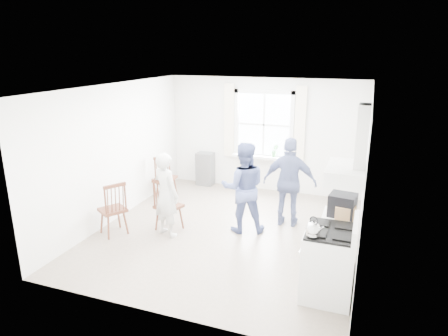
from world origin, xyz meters
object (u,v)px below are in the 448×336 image
windsor_chair_b (164,200)px  person_right (290,182)px  windsor_chair_c (114,204)px  person_mid (243,188)px  person_left (166,195)px  low_cabinet (338,242)px  stereo_stack (343,205)px  windsor_chair_a (164,173)px  gas_stove (329,262)px

windsor_chair_b → person_right: person_right is taller
windsor_chair_c → person_mid: (2.05, 0.98, 0.22)m
person_left → low_cabinet: bearing=-161.7°
stereo_stack → person_mid: (-1.75, 0.86, -0.23)m
person_left → windsor_chair_c: bearing=44.7°
windsor_chair_b → stereo_stack: bearing=-6.1°
low_cabinet → windsor_chair_a: (-3.88, 1.81, 0.13)m
person_mid → person_right: size_ratio=0.98×
gas_stove → stereo_stack: size_ratio=2.76×
person_mid → windsor_chair_b: bearing=2.2°
low_cabinet → gas_stove: bearing=-95.7°
person_mid → person_right: person_right is taller
person_mid → person_right: (0.73, 0.53, 0.01)m
person_right → windsor_chair_c: bearing=25.6°
windsor_chair_c → person_left: size_ratio=0.66×
stereo_stack → windsor_chair_c: bearing=-178.2°
gas_stove → windsor_chair_b: bearing=161.6°
low_cabinet → windsor_chair_b: size_ratio=0.90×
windsor_chair_b → windsor_chair_c: size_ratio=1.00×
stereo_stack → person_mid: 1.96m
windsor_chair_a → person_right: bearing=-8.9°
gas_stove → person_right: size_ratio=0.67×
person_left → person_mid: (1.22, 0.63, 0.07)m
windsor_chair_b → windsor_chair_c: (-0.74, -0.45, 0.00)m
stereo_stack → person_left: bearing=175.6°
windsor_chair_a → person_right: 2.91m
person_right → windsor_chair_b: bearing=24.5°
windsor_chair_a → person_right: person_right is taller
stereo_stack → person_mid: person_mid is taller
windsor_chair_a → person_right: (2.86, -0.45, 0.26)m
gas_stove → windsor_chair_a: size_ratio=1.17×
windsor_chair_a → windsor_chair_b: 1.72m
gas_stove → person_mid: bearing=137.6°
stereo_stack → windsor_chair_b: 3.11m
gas_stove → windsor_chair_c: (-3.72, 0.55, 0.12)m
low_cabinet → stereo_stack: (0.01, -0.04, 0.61)m
windsor_chair_c → person_mid: person_mid is taller
windsor_chair_b → person_right: bearing=27.5°
low_cabinet → person_mid: 1.96m
stereo_stack → windsor_chair_b: size_ratio=0.41×
windsor_chair_a → person_left: (0.92, -1.61, 0.17)m
low_cabinet → windsor_chair_c: 3.80m
windsor_chair_b → person_left: size_ratio=0.66×
gas_stove → person_right: person_right is taller
person_right → windsor_chair_a: bearing=-11.9°
gas_stove → low_cabinet: (0.07, 0.70, -0.03)m
stereo_stack → person_mid: bearing=153.8°
windsor_chair_c → person_left: 0.92m
windsor_chair_b → person_mid: bearing=22.0°
gas_stove → person_mid: person_mid is taller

